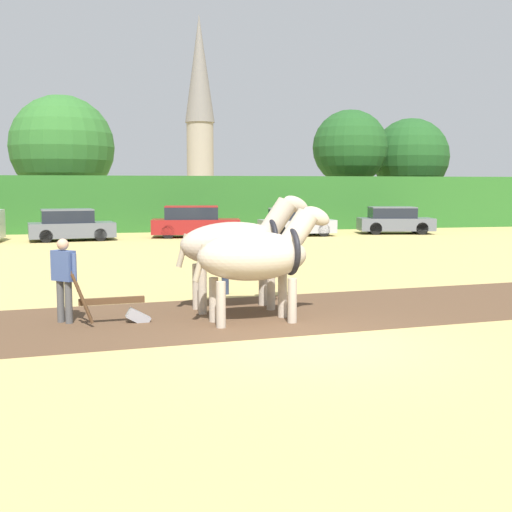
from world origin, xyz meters
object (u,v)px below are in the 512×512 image
(plow, at_px, (118,307))
(farmer_beside_team, at_px, (225,258))
(tree_left, at_px, (62,147))
(farmer_at_plow, at_px, (64,274))
(parked_car_center_right, at_px, (394,221))
(parked_car_center, at_px, (296,222))
(tree_center, at_px, (410,157))
(draft_horse_lead_right, at_px, (239,244))
(parked_car_left, at_px, (70,226))
(tree_center_left, at_px, (350,148))
(draft_horse_lead_left, at_px, (258,255))
(parked_car_center_left, at_px, (195,222))
(church_spire, at_px, (200,108))

(plow, bearing_deg, farmer_beside_team, 43.35)
(tree_left, bearing_deg, plow, -84.31)
(farmer_at_plow, distance_m, parked_car_center_right, 25.54)
(plow, relative_size, parked_car_center, 0.39)
(tree_center, bearing_deg, plow, -124.47)
(draft_horse_lead_right, distance_m, parked_car_center, 20.15)
(parked_car_left, bearing_deg, farmer_beside_team, -82.20)
(tree_center_left, relative_size, draft_horse_lead_left, 2.72)
(parked_car_center, bearing_deg, tree_left, 136.17)
(draft_horse_lead_right, height_order, parked_car_left, draft_horse_lead_right)
(draft_horse_lead_right, height_order, parked_car_center, draft_horse_lead_right)
(farmer_at_plow, xyz_separation_m, parked_car_center, (10.32, 19.57, -0.24))
(parked_car_center_left, bearing_deg, farmer_at_plow, -96.15)
(draft_horse_lead_right, xyz_separation_m, parked_car_center_right, (12.49, 19.27, -0.69))
(farmer_at_plow, bearing_deg, draft_horse_lead_left, -58.72)
(tree_center, xyz_separation_m, parked_car_center_left, (-16.88, -10.32, -3.89))
(draft_horse_lead_left, relative_size, draft_horse_lead_right, 0.95)
(draft_horse_lead_right, bearing_deg, farmer_beside_team, 83.33)
(tree_left, height_order, farmer_beside_team, tree_left)
(draft_horse_lead_right, relative_size, parked_car_left, 0.72)
(draft_horse_lead_left, distance_m, plow, 2.86)
(tree_center, bearing_deg, draft_horse_lead_right, -121.87)
(tree_left, height_order, church_spire, church_spire)
(tree_left, relative_size, parked_car_center_left, 1.81)
(draft_horse_lead_right, distance_m, farmer_at_plow, 3.62)
(church_spire, bearing_deg, plow, -99.27)
(draft_horse_lead_right, xyz_separation_m, parked_car_center_left, (1.50, 19.24, -0.64))
(tree_left, relative_size, farmer_at_plow, 5.15)
(church_spire, height_order, farmer_beside_team, church_spire)
(draft_horse_lead_left, xyz_separation_m, parked_car_center_right, (12.37, 20.62, -0.58))
(tree_center, bearing_deg, parked_car_center_right, -119.80)
(tree_center_left, xyz_separation_m, parked_car_center, (-6.46, -9.19, -4.46))
(farmer_beside_team, xyz_separation_m, parked_car_left, (-4.61, 16.56, -0.15))
(draft_horse_lead_left, xyz_separation_m, plow, (-2.65, 0.44, -0.98))
(parked_car_center_right, bearing_deg, tree_left, 160.63)
(tree_center, height_order, farmer_beside_team, tree_center)
(farmer_at_plow, bearing_deg, farmer_beside_team, -11.15)
(tree_left, height_order, parked_car_center_right, tree_left)
(tree_center, height_order, farmer_at_plow, tree_center)
(farmer_beside_team, height_order, parked_car_left, farmer_beside_team)
(draft_horse_lead_left, bearing_deg, church_spire, 78.14)
(tree_center_left, xyz_separation_m, parked_car_left, (-17.79, -9.57, -4.44))
(tree_left, bearing_deg, church_spire, 65.71)
(draft_horse_lead_left, distance_m, draft_horse_lead_right, 1.36)
(plow, height_order, parked_car_left, parked_car_left)
(parked_car_center, bearing_deg, parked_car_left, -179.56)
(tree_left, xyz_separation_m, farmer_beside_team, (5.69, -28.26, -4.20))
(draft_horse_lead_left, xyz_separation_m, parked_car_center_left, (1.38, 20.58, -0.53))
(draft_horse_lead_right, bearing_deg, draft_horse_lead_left, -90.32)
(parked_car_center_right, bearing_deg, farmer_at_plow, -116.96)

